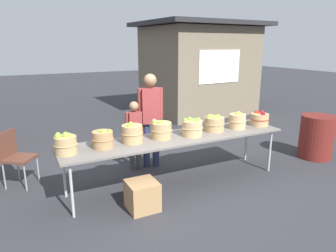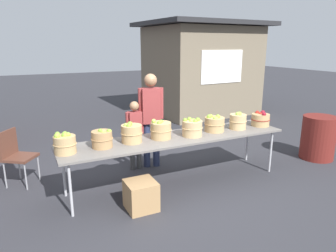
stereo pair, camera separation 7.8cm
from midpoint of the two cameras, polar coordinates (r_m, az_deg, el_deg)
ground_plane at (r=4.93m, az=1.13°, el=-10.40°), size 40.00×40.00×0.00m
market_table at (r=4.67m, az=1.17°, el=-2.41°), size 3.50×0.76×0.75m
apple_basket_green_0 at (r=4.15m, az=-18.99°, el=-3.15°), size 0.30×0.30×0.28m
apple_basket_green_1 at (r=4.25m, az=-12.49°, el=-2.37°), size 0.30×0.30×0.26m
apple_basket_green_2 at (r=4.40m, az=-7.20°, el=-1.32°), size 0.31×0.31×0.31m
apple_basket_green_3 at (r=4.56m, az=-1.76°, el=-0.74°), size 0.32×0.32×0.30m
apple_basket_green_4 at (r=4.69m, az=4.06°, el=-0.27°), size 0.32×0.32×0.29m
apple_basket_green_5 at (r=4.99m, az=8.10°, el=0.46°), size 0.33×0.33×0.28m
apple_basket_green_6 at (r=5.21m, az=12.30°, el=0.94°), size 0.29×0.29×0.29m
apple_basket_red_0 at (r=5.51m, az=16.20°, el=1.27°), size 0.32×0.32×0.26m
vendor_adult at (r=5.27m, az=-3.67°, el=2.34°), size 0.42×0.28×1.64m
child_customer at (r=5.23m, az=-6.62°, el=-0.77°), size 0.32×0.16×1.19m
food_kiosk at (r=9.81m, az=5.41°, el=10.66°), size 3.68×3.12×2.74m
folding_chair at (r=5.22m, az=-26.87°, el=-4.61°), size 0.56×0.56×0.86m
trash_barrel at (r=6.47m, az=25.43°, el=-1.81°), size 0.61×0.61×0.82m
produce_crate at (r=4.15m, az=-5.33°, el=-12.69°), size 0.39×0.39×0.39m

